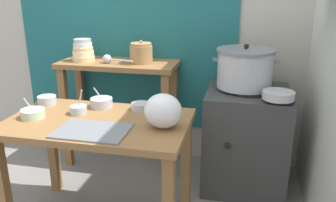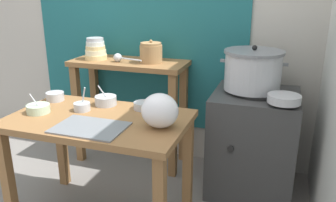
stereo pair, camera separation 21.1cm
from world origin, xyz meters
name	(u,v)px [view 1 (the left image)]	position (x,y,z in m)	size (l,w,h in m)	color
wall_back	(153,9)	(0.08, 1.10, 1.30)	(4.40, 0.12, 2.60)	#B2ADA3
prep_table	(99,137)	(0.02, 0.02, 0.61)	(1.10, 0.66, 0.72)	olive
back_shelf_table	(119,88)	(-0.14, 0.83, 0.68)	(0.96, 0.40, 0.90)	olive
stove_block	(245,138)	(0.90, 0.70, 0.38)	(0.60, 0.61, 0.78)	#383838
steamer_pot	(245,68)	(0.86, 0.72, 0.92)	(0.46, 0.42, 0.32)	#B7BABF
clay_pot	(141,53)	(0.05, 0.83, 0.98)	(0.18, 0.18, 0.18)	#A37A4C
bowl_stack_enamel	(83,51)	(-0.43, 0.80, 0.98)	(0.18, 0.18, 0.18)	#E5C684
ladle	(108,59)	(-0.20, 0.76, 0.94)	(0.27, 0.10, 0.07)	#B7BABF
serving_tray	(92,131)	(0.06, -0.15, 0.72)	(0.40, 0.28, 0.01)	slate
plastic_bag	(163,111)	(0.43, -0.01, 0.82)	(0.21, 0.19, 0.20)	white
wide_pan	(278,95)	(1.09, 0.48, 0.81)	(0.21, 0.21, 0.05)	#B7BABF
prep_bowl_0	(141,106)	(0.22, 0.24, 0.75)	(0.13, 0.13, 0.05)	#B7BABF
prep_bowl_1	(78,109)	(-0.14, 0.09, 0.75)	(0.11, 0.11, 0.16)	#B7BABF
prep_bowl_2	(47,100)	(-0.43, 0.21, 0.75)	(0.12, 0.12, 0.06)	#B7BABF
prep_bowl_3	(101,102)	(-0.05, 0.24, 0.75)	(0.15, 0.15, 0.14)	#B7BABF
prep_bowl_4	(33,113)	(-0.38, -0.03, 0.75)	(0.14, 0.14, 0.13)	#B7D1AD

